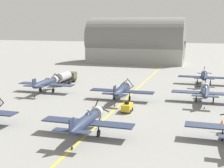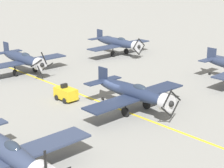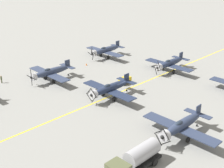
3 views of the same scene
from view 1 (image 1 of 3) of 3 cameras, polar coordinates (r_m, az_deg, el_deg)
The scene contains 11 objects.
ground_plane at distance 55.71m, azimuth 1.56°, elevation -3.69°, with size 400.00×400.00×0.00m, color gray.
taxiway_stripe at distance 55.70m, azimuth 1.56°, elevation -3.68°, with size 0.30×160.00×0.01m, color yellow.
airplane_near_center at distance 39.57m, azimuth -4.71°, elevation -6.75°, with size 12.00×9.98×3.69m.
airplane_mid_center at distance 57.88m, azimuth 1.73°, elevation -1.09°, with size 12.00×9.98×3.65m.
airplane_far_right at distance 76.61m, azimuth 16.50°, elevation 1.39°, with size 12.00×9.98×3.80m.
airplane_mid_right at distance 58.78m, azimuth 16.66°, elevation -1.36°, with size 12.00×9.98×3.80m.
airplane_mid_left at distance 66.19m, azimuth -12.05°, elevation 0.18°, with size 12.00×9.98×3.65m.
fuel_tanker at distance 75.53m, azimuth -8.44°, elevation 1.20°, with size 2.67×8.00×2.98m.
tow_tractor at distance 50.65m, azimuth 2.78°, elevation -4.24°, with size 1.57×2.60×1.79m.
traffic_cone at distance 47.68m, azimuth 19.48°, elevation -6.47°, with size 0.36×0.36×0.55m, color orange.
hangar at distance 116.97m, azimuth 4.41°, elevation 7.48°, with size 35.15×15.46×16.56m.
Camera 1 is at (13.95, -52.11, 13.88)m, focal length 50.00 mm.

